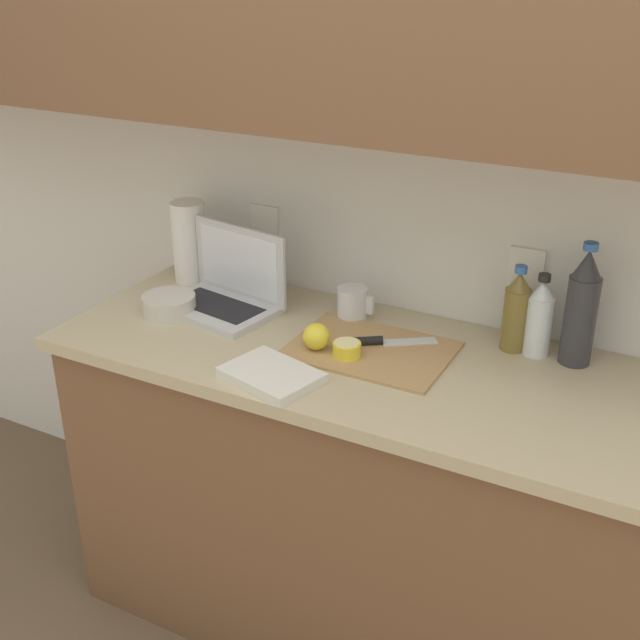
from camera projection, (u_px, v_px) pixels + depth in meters
wall_back at (497, 77)px, 1.83m from camera, size 5.20×0.38×2.60m
counter_unit at (439, 521)px, 2.11m from camera, size 2.03×0.62×0.90m
laptop at (227, 290)px, 2.26m from camera, size 0.36×0.26×0.23m
cutting_board at (371, 350)px, 2.03m from camera, size 0.40×0.29×0.01m
knife at (372, 341)px, 2.05m from camera, size 0.22×0.17×0.02m
lemon_half_cut at (347, 349)px, 1.99m from camera, size 0.07×0.07×0.04m
lemon_whole_beside at (316, 337)px, 2.02m from camera, size 0.07×0.07×0.07m
bottle_green_soda at (581, 309)px, 1.92m from camera, size 0.08×0.08×0.31m
bottle_oil_tall at (539, 318)px, 1.98m from camera, size 0.07×0.07×0.22m
bottle_water_clear at (516, 312)px, 2.01m from camera, size 0.07×0.07×0.23m
measuring_cup at (353, 303)px, 2.20m from camera, size 0.10×0.08×0.09m
bowl_white at (169, 305)px, 2.23m from camera, size 0.15×0.15×0.06m
paper_towel_roll at (190, 242)px, 2.41m from camera, size 0.10×0.10×0.25m
dish_towel at (271, 375)px, 1.90m from camera, size 0.25×0.21×0.02m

